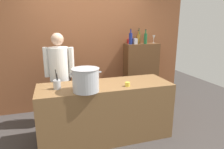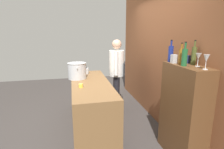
% 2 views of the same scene
% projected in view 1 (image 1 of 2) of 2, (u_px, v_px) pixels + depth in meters
% --- Properties ---
extents(ground_plane, '(8.00, 8.00, 0.00)m').
position_uv_depth(ground_plane, '(106.00, 136.00, 3.21)').
color(ground_plane, '#383330').
extents(brick_back_panel, '(4.40, 0.10, 3.00)m').
position_uv_depth(brick_back_panel, '(88.00, 39.00, 4.13)').
color(brick_back_panel, brown).
rests_on(brick_back_panel, ground_plane).
extents(prep_counter, '(2.05, 0.70, 0.90)m').
position_uv_depth(prep_counter, '(106.00, 111.00, 3.10)').
color(prep_counter, brown).
rests_on(prep_counter, ground_plane).
extents(bar_cabinet, '(0.76, 0.32, 1.38)m').
position_uv_depth(bar_cabinet, '(141.00, 74.00, 4.47)').
color(bar_cabinet, brown).
rests_on(bar_cabinet, ground_plane).
extents(chef, '(0.51, 0.40, 1.66)m').
position_uv_depth(chef, '(60.00, 73.00, 3.41)').
color(chef, black).
rests_on(chef, ground_plane).
extents(stockpot_large, '(0.44, 0.38, 0.32)m').
position_uv_depth(stockpot_large, '(86.00, 80.00, 2.64)').
color(stockpot_large, '#B7BABF').
rests_on(stockpot_large, prep_counter).
extents(utensil_crock, '(0.10, 0.10, 0.29)m').
position_uv_depth(utensil_crock, '(57.00, 84.00, 2.75)').
color(utensil_crock, '#B7BABF').
rests_on(utensil_crock, prep_counter).
extents(butter_jar, '(0.07, 0.07, 0.06)m').
position_uv_depth(butter_jar, '(127.00, 84.00, 2.88)').
color(butter_jar, yellow).
rests_on(butter_jar, prep_counter).
extents(wine_bottle_olive, '(0.06, 0.06, 0.33)m').
position_uv_depth(wine_bottle_olive, '(139.00, 38.00, 4.35)').
color(wine_bottle_olive, '#475123').
rests_on(wine_bottle_olive, bar_cabinet).
extents(wine_bottle_amber, '(0.07, 0.07, 0.29)m').
position_uv_depth(wine_bottle_amber, '(138.00, 39.00, 4.21)').
color(wine_bottle_amber, '#8C5919').
rests_on(wine_bottle_amber, bar_cabinet).
extents(wine_bottle_green, '(0.07, 0.07, 0.31)m').
position_uv_depth(wine_bottle_green, '(145.00, 38.00, 4.20)').
color(wine_bottle_green, '#1E592D').
rests_on(wine_bottle_green, bar_cabinet).
extents(wine_bottle_cobalt, '(0.07, 0.07, 0.32)m').
position_uv_depth(wine_bottle_cobalt, '(131.00, 38.00, 4.11)').
color(wine_bottle_cobalt, navy).
rests_on(wine_bottle_cobalt, bar_cabinet).
extents(wine_glass_tall, '(0.08, 0.08, 0.17)m').
position_uv_depth(wine_glass_tall, '(145.00, 38.00, 4.36)').
color(wine_glass_tall, silver).
rests_on(wine_glass_tall, bar_cabinet).
extents(wine_glass_short, '(0.07, 0.07, 0.18)m').
position_uv_depth(wine_glass_short, '(154.00, 38.00, 4.37)').
color(wine_glass_short, silver).
rests_on(wine_glass_short, bar_cabinet).
extents(spice_tin_red, '(0.09, 0.09, 0.10)m').
position_uv_depth(spice_tin_red, '(130.00, 41.00, 4.31)').
color(spice_tin_red, red).
rests_on(spice_tin_red, bar_cabinet).
extents(spice_tin_navy, '(0.08, 0.08, 0.11)m').
position_uv_depth(spice_tin_navy, '(134.00, 41.00, 4.31)').
color(spice_tin_navy, navy).
rests_on(spice_tin_navy, bar_cabinet).
extents(spice_tin_silver, '(0.07, 0.07, 0.12)m').
position_uv_depth(spice_tin_silver, '(135.00, 41.00, 4.15)').
color(spice_tin_silver, '#B2B2B7').
rests_on(spice_tin_silver, bar_cabinet).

